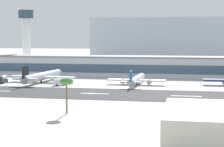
{
  "coord_description": "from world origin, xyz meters",
  "views": [
    {
      "loc": [
        38.18,
        -151.16,
        22.65
      ],
      "look_at": [
        1.62,
        40.88,
        4.8
      ],
      "focal_mm": 60.89,
      "sensor_mm": 36.0,
      "label": 1
    }
  ],
  "objects_px": {
    "service_fuel_truck_0": "(3,79)",
    "terminal_building": "(110,66)",
    "airliner_black_tail_gate_1": "(41,77)",
    "distant_hotel_block": "(171,42)",
    "control_tower": "(26,32)",
    "service_box_truck_1": "(60,82)",
    "airliner_blue_tail_gate_2": "(136,80)",
    "palm_tree_1": "(67,82)"
  },
  "relations": [
    {
      "from": "service_fuel_truck_0",
      "to": "terminal_building",
      "type": "bearing_deg",
      "value": 133.78
    },
    {
      "from": "airliner_black_tail_gate_1",
      "to": "service_fuel_truck_0",
      "type": "height_order",
      "value": "airliner_black_tail_gate_1"
    },
    {
      "from": "distant_hotel_block",
      "to": "control_tower",
      "type": "bearing_deg",
      "value": -147.43
    },
    {
      "from": "service_fuel_truck_0",
      "to": "service_box_truck_1",
      "type": "distance_m",
      "value": 31.99
    },
    {
      "from": "control_tower",
      "to": "airliner_blue_tail_gate_2",
      "type": "distance_m",
      "value": 118.41
    },
    {
      "from": "service_box_truck_1",
      "to": "airliner_blue_tail_gate_2",
      "type": "bearing_deg",
      "value": -31.54
    },
    {
      "from": "airliner_blue_tail_gate_2",
      "to": "service_fuel_truck_0",
      "type": "bearing_deg",
      "value": 96.94
    },
    {
      "from": "terminal_building",
      "to": "airliner_blue_tail_gate_2",
      "type": "relative_size",
      "value": 5.22
    },
    {
      "from": "terminal_building",
      "to": "control_tower",
      "type": "height_order",
      "value": "control_tower"
    },
    {
      "from": "control_tower",
      "to": "service_fuel_truck_0",
      "type": "distance_m",
      "value": 85.93
    },
    {
      "from": "distant_hotel_block",
      "to": "airliner_blue_tail_gate_2",
      "type": "height_order",
      "value": "distant_hotel_block"
    },
    {
      "from": "control_tower",
      "to": "distant_hotel_block",
      "type": "xyz_separation_m",
      "value": [
        100.87,
        64.43,
        -7.45
      ]
    },
    {
      "from": "service_box_truck_1",
      "to": "palm_tree_1",
      "type": "relative_size",
      "value": 0.54
    },
    {
      "from": "terminal_building",
      "to": "palm_tree_1",
      "type": "xyz_separation_m",
      "value": [
        10.8,
        -121.91,
        3.55
      ]
    },
    {
      "from": "airliner_black_tail_gate_1",
      "to": "service_box_truck_1",
      "type": "xyz_separation_m",
      "value": [
        13.5,
        -10.36,
        -1.34
      ]
    },
    {
      "from": "terminal_building",
      "to": "airliner_black_tail_gate_1",
      "type": "xyz_separation_m",
      "value": [
        -27.43,
        -44.8,
        -2.96
      ]
    },
    {
      "from": "palm_tree_1",
      "to": "service_fuel_truck_0",
      "type": "bearing_deg",
      "value": 128.8
    },
    {
      "from": "airliner_black_tail_gate_1",
      "to": "terminal_building",
      "type": "bearing_deg",
      "value": -27.5
    },
    {
      "from": "airliner_blue_tail_gate_2",
      "to": "control_tower",
      "type": "bearing_deg",
      "value": 52.7
    },
    {
      "from": "distant_hotel_block",
      "to": "service_box_truck_1",
      "type": "bearing_deg",
      "value": -108.09
    },
    {
      "from": "airliner_black_tail_gate_1",
      "to": "distant_hotel_block",
      "type": "bearing_deg",
      "value": -20.24
    },
    {
      "from": "airliner_blue_tail_gate_2",
      "to": "service_box_truck_1",
      "type": "relative_size",
      "value": 6.52
    },
    {
      "from": "distant_hotel_block",
      "to": "service_fuel_truck_0",
      "type": "distance_m",
      "value": 165.44
    },
    {
      "from": "distant_hotel_block",
      "to": "service_box_truck_1",
      "type": "relative_size",
      "value": 22.36
    },
    {
      "from": "control_tower",
      "to": "palm_tree_1",
      "type": "distance_m",
      "value": 169.44
    },
    {
      "from": "terminal_building",
      "to": "palm_tree_1",
      "type": "height_order",
      "value": "terminal_building"
    },
    {
      "from": "terminal_building",
      "to": "service_fuel_truck_0",
      "type": "distance_m",
      "value": 69.08
    },
    {
      "from": "service_box_truck_1",
      "to": "control_tower",
      "type": "bearing_deg",
      "value": 77.0
    },
    {
      "from": "service_fuel_truck_0",
      "to": "service_box_truck_1",
      "type": "height_order",
      "value": "service_fuel_truck_0"
    },
    {
      "from": "terminal_building",
      "to": "palm_tree_1",
      "type": "bearing_deg",
      "value": -84.94
    },
    {
      "from": "distant_hotel_block",
      "to": "palm_tree_1",
      "type": "bearing_deg",
      "value": -96.23
    },
    {
      "from": "control_tower",
      "to": "distant_hotel_block",
      "type": "bearing_deg",
      "value": 32.57
    },
    {
      "from": "distant_hotel_block",
      "to": "service_fuel_truck_0",
      "type": "height_order",
      "value": "distant_hotel_block"
    },
    {
      "from": "terminal_building",
      "to": "palm_tree_1",
      "type": "distance_m",
      "value": 122.44
    },
    {
      "from": "airliner_black_tail_gate_1",
      "to": "palm_tree_1",
      "type": "bearing_deg",
      "value": -149.65
    },
    {
      "from": "airliner_black_tail_gate_1",
      "to": "service_box_truck_1",
      "type": "height_order",
      "value": "airliner_black_tail_gate_1"
    },
    {
      "from": "service_fuel_truck_0",
      "to": "palm_tree_1",
      "type": "height_order",
      "value": "palm_tree_1"
    },
    {
      "from": "control_tower",
      "to": "distant_hotel_block",
      "type": "relative_size",
      "value": 0.33
    },
    {
      "from": "airliner_blue_tail_gate_2",
      "to": "palm_tree_1",
      "type": "distance_m",
      "value": 77.02
    },
    {
      "from": "control_tower",
      "to": "airliner_blue_tail_gate_2",
      "type": "xyz_separation_m",
      "value": [
        89.17,
        -73.8,
        -24.99
      ]
    },
    {
      "from": "terminal_building",
      "to": "distant_hotel_block",
      "type": "relative_size",
      "value": 1.52
    },
    {
      "from": "terminal_building",
      "to": "service_fuel_truck_0",
      "type": "height_order",
      "value": "terminal_building"
    }
  ]
}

